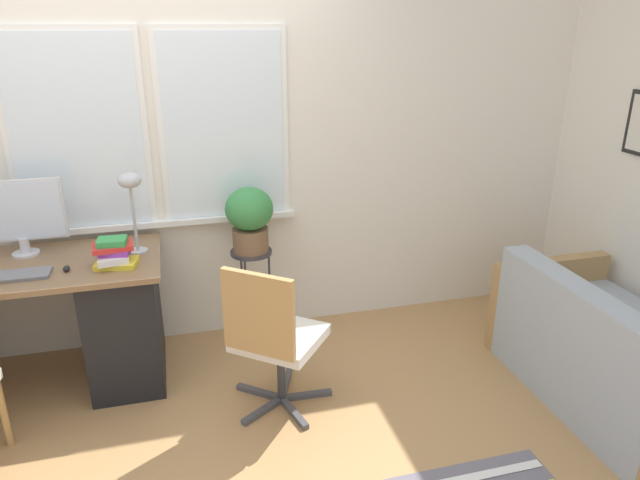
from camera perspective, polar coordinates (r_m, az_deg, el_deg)
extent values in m
plane|color=tan|center=(3.48, -15.03, -15.46)|extent=(14.00, 14.00, 0.00)
cube|color=white|center=(3.69, -17.18, 9.48)|extent=(9.00, 0.06, 2.70)
cube|color=white|center=(3.67, -23.12, 9.75)|extent=(0.80, 0.02, 1.20)
cube|color=white|center=(3.66, -23.13, 9.72)|extent=(0.73, 0.01, 1.13)
cube|color=white|center=(3.65, -9.56, 11.05)|extent=(0.80, 0.02, 1.20)
cube|color=white|center=(3.64, -9.54, 11.03)|extent=(0.73, 0.01, 1.13)
cube|color=white|center=(3.78, -15.48, 1.74)|extent=(1.70, 0.11, 0.04)
cube|color=brown|center=(3.55, -29.38, -2.69)|extent=(1.69, 0.71, 0.03)
cube|color=black|center=(3.60, -18.91, -7.57)|extent=(0.40, 0.63, 0.75)
cylinder|color=silver|center=(3.67, -27.31, -1.20)|extent=(0.15, 0.15, 0.02)
cylinder|color=silver|center=(3.65, -27.44, -0.47)|extent=(0.05, 0.05, 0.09)
cube|color=silver|center=(3.60, -27.96, 2.61)|extent=(0.49, 0.02, 0.35)
cube|color=silver|center=(3.59, -28.00, 2.55)|extent=(0.46, 0.01, 0.33)
cube|color=slate|center=(3.38, -28.14, -3.15)|extent=(0.34, 0.15, 0.02)
ellipsoid|color=black|center=(3.34, -24.02, -2.62)|extent=(0.03, 0.06, 0.03)
cylinder|color=#ADADB2|center=(3.47, -17.73, -1.05)|extent=(0.11, 0.11, 0.01)
cylinder|color=#ADADB2|center=(3.40, -18.10, 2.09)|extent=(0.02, 0.02, 0.39)
ellipsoid|color=#ADADB2|center=(3.34, -18.52, 5.68)|extent=(0.13, 0.13, 0.08)
cube|color=yellow|center=(3.31, -19.66, -2.19)|extent=(0.24, 0.19, 0.03)
cube|color=white|center=(3.29, -20.04, -1.69)|extent=(0.18, 0.18, 0.04)
cube|color=purple|center=(3.28, -19.78, -1.11)|extent=(0.17, 0.14, 0.03)
cube|color=red|center=(3.28, -20.04, -0.63)|extent=(0.22, 0.17, 0.03)
cube|color=green|center=(3.27, -20.10, -0.14)|extent=(0.16, 0.13, 0.03)
cylinder|color=#B2844C|center=(3.37, -29.11, -14.66)|extent=(0.04, 0.04, 0.42)
cube|color=#47474C|center=(3.44, -6.07, -14.90)|extent=(0.25, 0.21, 0.03)
cube|color=#47474C|center=(3.30, -5.73, -16.61)|extent=(0.26, 0.19, 0.03)
cube|color=#47474C|center=(3.28, -2.66, -16.85)|extent=(0.11, 0.29, 0.03)
cube|color=#47474C|center=(3.40, -1.33, -15.25)|extent=(0.29, 0.05, 0.03)
cube|color=#47474C|center=(3.50, -3.44, -14.13)|extent=(0.14, 0.29, 0.03)
cylinder|color=#333338|center=(3.27, -3.93, -12.82)|extent=(0.04, 0.04, 0.35)
cube|color=silver|center=(3.16, -4.02, -9.69)|extent=(0.59, 0.59, 0.06)
cube|color=#B2844C|center=(2.87, -6.20, -7.40)|extent=(0.33, 0.28, 0.44)
cube|color=#9EA8B2|center=(3.69, 27.59, -11.11)|extent=(0.81, 1.24, 0.43)
cube|color=#9EA8B2|center=(3.31, 24.43, -6.83)|extent=(0.16, 1.24, 0.31)
cube|color=#A87F4C|center=(4.08, 21.73, -5.65)|extent=(0.81, 0.09, 0.60)
cylinder|color=#333338|center=(3.66, -6.90, -1.21)|extent=(0.26, 0.26, 0.02)
cylinder|color=#333338|center=(3.81, -5.01, -5.67)|extent=(0.01, 0.01, 0.64)
cylinder|color=#333338|center=(3.88, -7.73, -5.31)|extent=(0.01, 0.01, 0.64)
cylinder|color=#333338|center=(3.70, -7.32, -6.60)|extent=(0.01, 0.01, 0.64)
cylinder|color=brown|center=(3.63, -6.96, 0.05)|extent=(0.23, 0.23, 0.15)
ellipsoid|color=#388442|center=(3.56, -7.10, 3.11)|extent=(0.30, 0.30, 0.27)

